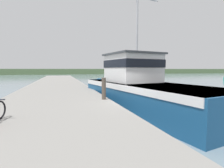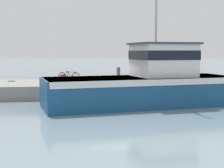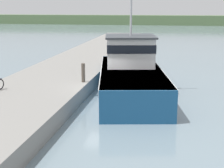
% 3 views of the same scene
% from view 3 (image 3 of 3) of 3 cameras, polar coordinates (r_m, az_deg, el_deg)
% --- Properties ---
extents(ground_plane, '(320.00, 320.00, 0.00)m').
position_cam_3_polar(ground_plane, '(20.68, -0.89, -2.93)').
color(ground_plane, gray).
extents(dock_pier, '(5.87, 80.00, 0.93)m').
position_cam_3_polar(dock_pier, '(21.72, -12.04, -1.16)').
color(dock_pier, gray).
rests_on(dock_pier, ground_plane).
extents(fishing_boat_main, '(5.72, 13.62, 8.62)m').
position_cam_3_polar(fishing_boat_main, '(22.53, 3.11, 1.89)').
color(fishing_boat_main, navy).
rests_on(fishing_boat_main, ground_plane).
extents(mooring_post, '(0.23, 0.23, 1.19)m').
position_cam_3_polar(mooring_post, '(21.57, -4.80, 1.88)').
color(mooring_post, '#51473D').
rests_on(mooring_post, dock_pier).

